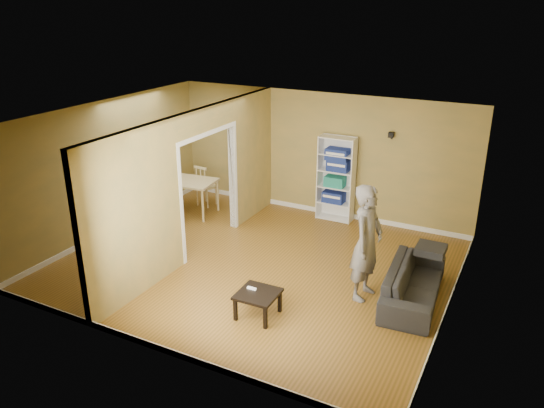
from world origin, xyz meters
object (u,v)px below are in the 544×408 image
Objects in this scene: sofa at (414,278)px; chair_left at (161,186)px; coffee_table at (258,296)px; chair_near at (172,201)px; person at (367,233)px; dining_table at (187,184)px; bookshelf at (337,178)px; chair_far at (206,185)px.

chair_left is at bearing 72.75° from sofa.
coffee_table is 0.61× the size of chair_near.
person is 1.81× the size of dining_table.
coffee_table is 4.89m from chair_left.
chair_far is (-2.85, -0.60, -0.42)m from bookshelf.
chair_far reaches higher than coffee_table.
sofa is 5.35m from dining_table.
sofa is 0.89× the size of person.
person is 5.44m from chair_left.
bookshelf reaches higher than chair_left.
dining_table is at bearing 139.04° from coffee_table.
dining_table is (-3.27, 2.84, 0.34)m from coffee_table.
chair_left is at bearing 41.61° from chair_far.
bookshelf reaches higher than sofa.
sofa is 5.43m from chair_far.
chair_left is (-5.18, 1.58, -0.57)m from person.
bookshelf is 2.94m from chair_far.
chair_near is at bearing 93.13° from chair_far.
person is at bearing 97.27° from chair_left.
chair_left is 0.94m from chair_near.
chair_near is (-4.43, 1.00, -0.60)m from person.
bookshelf is at bearing -161.98° from chair_far.
chair_far is (-3.17, 3.41, 0.14)m from coffee_table.
chair_near is (-5.14, 0.76, 0.11)m from sofa.
person is 1.89m from coffee_table.
dining_table is (-4.46, 1.58, -0.41)m from person.
chair_far reaches higher than sofa.
bookshelf is 1.76× the size of chair_left.
dining_table is at bearing -158.33° from bookshelf.
chair_near is (-3.23, 2.26, 0.14)m from coffee_table.
chair_left is at bearing 144.60° from coffee_table.
bookshelf is 3.86m from chair_left.
sofa is at bearing -48.49° from bookshelf.
person reaches higher than chair_near.
chair_left is at bearing -162.20° from bookshelf.
sofa is at bearing -29.98° from chair_near.
coffee_table is 4.34m from dining_table.
sofa is 1.03m from person.
coffee_table is at bearing -40.96° from dining_table.
chair_far is (-4.37, 2.16, -0.60)m from person.
chair_near is 1.15m from chair_far.
person is 3.15m from bookshelf.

